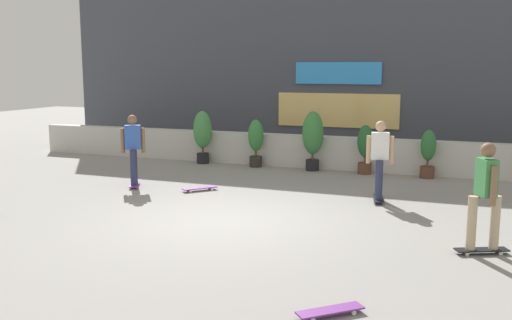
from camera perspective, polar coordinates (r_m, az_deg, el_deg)
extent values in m
plane|color=gray|center=(10.54, -2.92, -6.06)|extent=(48.00, 48.00, 0.00)
cube|color=beige|center=(16.01, 5.75, 0.83)|extent=(18.00, 0.40, 0.90)
cube|color=#424751|center=(19.74, 8.99, 10.50)|extent=(20.00, 2.00, 6.50)
cube|color=#3399F2|center=(18.72, 8.19, 8.60)|extent=(2.80, 0.08, 0.70)
cube|color=#F2CC72|center=(18.78, 8.12, 4.94)|extent=(4.00, 0.06, 1.10)
cylinder|color=black|center=(16.77, -5.33, 0.18)|extent=(0.36, 0.36, 0.30)
cylinder|color=brown|center=(16.74, -5.34, 0.94)|extent=(0.06, 0.06, 0.15)
ellipsoid|color=#428C47|center=(16.66, -5.37, 3.05)|extent=(0.53, 0.53, 1.09)
cylinder|color=#2D2823|center=(16.11, -0.02, -0.15)|extent=(0.36, 0.36, 0.30)
cylinder|color=brown|center=(16.08, -0.02, 0.64)|extent=(0.06, 0.06, 0.15)
ellipsoid|color=#387F3D|center=(16.01, -0.02, 2.48)|extent=(0.43, 0.43, 0.89)
cylinder|color=black|center=(15.61, 5.65, -0.50)|extent=(0.36, 0.36, 0.30)
cylinder|color=brown|center=(15.57, 5.67, 0.31)|extent=(0.06, 0.06, 0.15)
ellipsoid|color=#387F3D|center=(15.48, 5.71, 2.72)|extent=(0.57, 0.57, 1.17)
cylinder|color=brown|center=(15.30, 10.80, -0.82)|extent=(0.36, 0.36, 0.30)
cylinder|color=brown|center=(15.26, 10.83, 0.01)|extent=(0.06, 0.06, 0.15)
ellipsoid|color=#235B2D|center=(15.19, 10.88, 1.87)|extent=(0.41, 0.41, 0.85)
cylinder|color=brown|center=(15.11, 16.74, -1.18)|extent=(0.36, 0.36, 0.30)
cylinder|color=brown|center=(15.08, 16.78, -0.33)|extent=(0.06, 0.06, 0.15)
ellipsoid|color=#2D6B33|center=(15.01, 16.86, 1.43)|extent=(0.38, 0.38, 0.78)
cube|color=#72338C|center=(13.76, -12.06, -2.34)|extent=(0.56, 0.80, 0.02)
cylinder|color=silver|center=(13.51, -11.79, -2.72)|extent=(0.05, 0.06, 0.06)
cylinder|color=silver|center=(13.52, -12.47, -2.73)|extent=(0.05, 0.06, 0.06)
cylinder|color=silver|center=(14.01, -11.66, -2.28)|extent=(0.05, 0.06, 0.06)
cylinder|color=silver|center=(14.02, -12.31, -2.29)|extent=(0.05, 0.06, 0.06)
cylinder|color=#282D4C|center=(13.50, -12.18, -0.75)|extent=(0.14, 0.14, 0.82)
cylinder|color=#282D4C|center=(13.86, -12.07, -0.49)|extent=(0.14, 0.14, 0.82)
cube|color=#3359B2|center=(13.58, -12.22, 2.25)|extent=(0.41, 0.35, 0.56)
sphere|color=brown|center=(13.54, -12.28, 3.97)|extent=(0.22, 0.22, 0.22)
cylinder|color=brown|center=(13.58, -11.22, 1.94)|extent=(0.09, 0.09, 0.58)
cylinder|color=brown|center=(13.61, -13.20, 1.89)|extent=(0.09, 0.09, 0.58)
cube|color=black|center=(9.34, 21.64, -8.34)|extent=(0.81, 0.52, 0.02)
cylinder|color=silver|center=(9.17, 20.36, -8.83)|extent=(0.06, 0.05, 0.06)
cylinder|color=silver|center=(9.31, 19.95, -8.54)|extent=(0.06, 0.05, 0.06)
cylinder|color=silver|center=(9.40, 23.28, -8.58)|extent=(0.06, 0.05, 0.06)
cylinder|color=silver|center=(9.53, 22.83, -8.30)|extent=(0.06, 0.05, 0.06)
cylinder|color=tan|center=(9.15, 20.77, -5.91)|extent=(0.14, 0.14, 0.82)
cylinder|color=tan|center=(9.30, 22.79, -5.78)|extent=(0.14, 0.14, 0.82)
cube|color=#3F8C4C|center=(9.08, 22.05, -1.63)|extent=(0.33, 0.41, 0.56)
sphere|color=brown|center=(9.01, 22.21, 0.93)|extent=(0.22, 0.22, 0.22)
cylinder|color=brown|center=(8.89, 22.68, -2.42)|extent=(0.09, 0.09, 0.58)
cylinder|color=brown|center=(9.30, 21.39, -1.85)|extent=(0.09, 0.09, 0.58)
cube|color=black|center=(12.27, 12.13, -3.75)|extent=(0.35, 0.82, 0.02)
cylinder|color=silver|center=(12.03, 12.56, -4.21)|extent=(0.04, 0.06, 0.06)
cylinder|color=silver|center=(12.02, 11.79, -4.20)|extent=(0.04, 0.06, 0.06)
cylinder|color=silver|center=(12.53, 12.44, -3.67)|extent=(0.04, 0.06, 0.06)
cylinder|color=silver|center=(12.53, 11.71, -3.65)|extent=(0.04, 0.06, 0.06)
cylinder|color=#282D4C|center=(12.00, 12.23, -1.99)|extent=(0.14, 0.14, 0.82)
cylinder|color=#282D4C|center=(12.36, 12.16, -1.67)|extent=(0.14, 0.14, 0.82)
cube|color=white|center=(12.07, 12.31, 1.39)|extent=(0.39, 0.27, 0.56)
sphere|color=tan|center=(12.02, 12.38, 3.32)|extent=(0.22, 0.22, 0.22)
cylinder|color=tan|center=(12.09, 13.41, 0.98)|extent=(0.09, 0.09, 0.58)
cylinder|color=tan|center=(12.07, 11.18, 1.04)|extent=(0.09, 0.09, 0.58)
cube|color=#72338C|center=(6.72, 7.43, -14.67)|extent=(0.72, 0.69, 0.02)
cylinder|color=silver|center=(6.92, 9.03, -14.33)|extent=(0.06, 0.06, 0.06)
cylinder|color=silver|center=(6.80, 9.75, -14.81)|extent=(0.06, 0.06, 0.06)
cylinder|color=silver|center=(6.69, 5.06, -15.11)|extent=(0.06, 0.06, 0.06)
cylinder|color=silver|center=(6.56, 5.72, -15.63)|extent=(0.06, 0.06, 0.06)
cube|color=#72338C|center=(13.06, -5.65, -2.79)|extent=(0.69, 0.73, 0.02)
cylinder|color=silver|center=(12.91, -6.60, -3.13)|extent=(0.06, 0.06, 0.06)
cylinder|color=silver|center=(13.06, -6.84, -2.99)|extent=(0.06, 0.06, 0.06)
cylinder|color=silver|center=(13.09, -4.46, -2.92)|extent=(0.06, 0.06, 0.06)
cylinder|color=silver|center=(13.24, -4.73, -2.79)|extent=(0.06, 0.06, 0.06)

